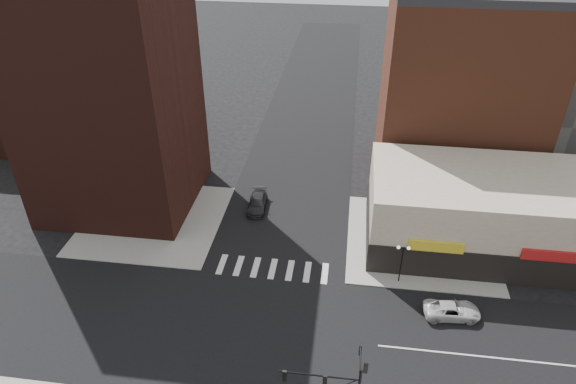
# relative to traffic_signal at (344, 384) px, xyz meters

# --- Properties ---
(ground) EXTENTS (240.00, 240.00, 0.00)m
(ground) POSITION_rel_traffic_signal_xyz_m (-7.24, 7.83, -4.96)
(ground) COLOR black
(ground) RESTS_ON ground
(road_ew) EXTENTS (200.00, 14.00, 0.02)m
(road_ew) POSITION_rel_traffic_signal_xyz_m (-7.24, 7.83, -4.95)
(road_ew) COLOR black
(road_ew) RESTS_ON ground
(road_ns) EXTENTS (14.00, 200.00, 0.02)m
(road_ns) POSITION_rel_traffic_signal_xyz_m (-7.24, 7.83, -4.95)
(road_ns) COLOR black
(road_ns) RESTS_ON ground
(sidewalk_nw) EXTENTS (15.00, 15.00, 0.12)m
(sidewalk_nw) POSITION_rel_traffic_signal_xyz_m (-21.74, 22.33, -4.90)
(sidewalk_nw) COLOR gray
(sidewalk_nw) RESTS_ON ground
(sidewalk_ne) EXTENTS (15.00, 15.00, 0.12)m
(sidewalk_ne) POSITION_rel_traffic_signal_xyz_m (7.26, 22.33, -4.90)
(sidewalk_ne) COLOR gray
(sidewalk_ne) RESTS_ON ground
(building_nw) EXTENTS (16.00, 15.00, 25.00)m
(building_nw) POSITION_rel_traffic_signal_xyz_m (-26.24, 26.33, 7.54)
(building_nw) COLOR #361611
(building_nw) RESTS_ON ground
(building_nw_low) EXTENTS (20.00, 18.00, 12.00)m
(building_nw_low) POSITION_rel_traffic_signal_xyz_m (-39.24, 41.83, 1.04)
(building_nw_low) COLOR #361611
(building_nw_low) RESTS_ON ground
(building_ne_midrise) EXTENTS (18.00, 15.00, 22.00)m
(building_ne_midrise) POSITION_rel_traffic_signal_xyz_m (11.76, 37.33, 6.04)
(building_ne_midrise) COLOR brown
(building_ne_midrise) RESTS_ON ground
(building_ne_row) EXTENTS (24.20, 12.20, 8.00)m
(building_ne_row) POSITION_rel_traffic_signal_xyz_m (13.76, 22.83, -1.66)
(building_ne_row) COLOR beige
(building_ne_row) RESTS_ON ground
(traffic_signal) EXTENTS (5.59, 3.09, 7.77)m
(traffic_signal) POSITION_rel_traffic_signal_xyz_m (0.00, 0.00, 0.00)
(traffic_signal) COLOR black
(traffic_signal) RESTS_ON ground
(street_lamp_ne) EXTENTS (1.22, 0.32, 4.16)m
(street_lamp_ne) POSITION_rel_traffic_signal_xyz_m (4.76, 15.83, -1.67)
(street_lamp_ne) COLOR black
(street_lamp_ne) RESTS_ON sidewalk_ne
(white_suv) EXTENTS (5.06, 2.69, 1.35)m
(white_suv) POSITION_rel_traffic_signal_xyz_m (9.13, 12.04, -4.28)
(white_suv) COLOR silver
(white_suv) RESTS_ON ground
(dark_sedan_north) EXTENTS (2.27, 5.04, 1.44)m
(dark_sedan_north) POSITION_rel_traffic_signal_xyz_m (-10.73, 26.16, -4.24)
(dark_sedan_north) COLOR black
(dark_sedan_north) RESTS_ON ground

